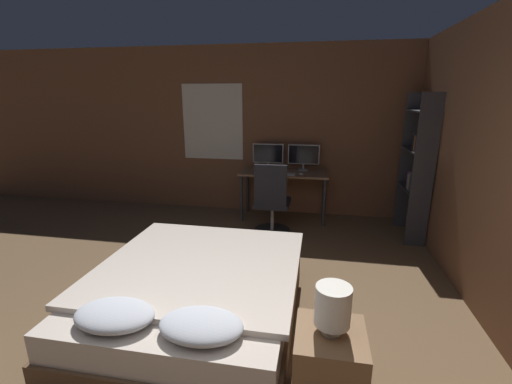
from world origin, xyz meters
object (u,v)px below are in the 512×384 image
nightstand (328,373)px  monitor_left (268,155)px  desk (284,179)px  computer_mouse (301,174)px  monitor_right (304,156)px  office_chair (272,206)px  bookshelf (418,164)px  bed (197,294)px  bedside_lamp (333,306)px  keyboard (283,174)px

nightstand → monitor_left: size_ratio=1.16×
desk → computer_mouse: (0.28, -0.19, 0.12)m
monitor_right → desk: bearing=-146.4°
desk → monitor_right: bearing=33.6°
office_chair → bookshelf: bearing=6.3°
bed → bedside_lamp: bearing=-33.8°
keyboard → office_chair: (-0.10, -0.49, -0.35)m
monitor_right → bedside_lamp: bearing=-84.5°
computer_mouse → bookshelf: (1.54, -0.28, 0.27)m
bedside_lamp → keyboard: bedside_lamp is taller
bed → office_chair: 2.11m
bed → monitor_right: monitor_right is taller
keyboard → computer_mouse: size_ratio=5.30×
monitor_left → keyboard: 0.53m
keyboard → nightstand: bearing=-79.0°
nightstand → monitor_left: monitor_left is taller
bedside_lamp → keyboard: 3.36m
nightstand → monitor_right: monitor_right is taller
bed → bedside_lamp: size_ratio=6.57×
desk → bed: bearing=-99.7°
monitor_left → bed: bearing=-93.6°
bedside_lamp → monitor_left: 3.80m
monitor_right → bookshelf: size_ratio=0.25×
desk → monitor_left: monitor_left is taller
computer_mouse → office_chair: (-0.37, -0.49, -0.36)m
monitor_left → monitor_right: same height
bed → bedside_lamp: bedside_lamp is taller
bed → office_chair: bearing=79.8°
bookshelf → keyboard: bearing=171.3°
monitor_left → office_chair: 1.06m
nightstand → bedside_lamp: (0.00, 0.00, 0.47)m
desk → keyboard: keyboard is taller
bedside_lamp → office_chair: bearing=104.7°
bed → bookshelf: 3.33m
bed → keyboard: 2.65m
desk → bookshelf: bookshelf is taller
bed → monitor_left: size_ratio=3.99×
nightstand → bed: bearing=146.2°
nightstand → bookshelf: bearing=68.6°
nightstand → computer_mouse: computer_mouse is taller
computer_mouse → monitor_right: bearing=88.4°
nightstand → bedside_lamp: bedside_lamp is taller
bedside_lamp → monitor_right: size_ratio=0.61×
monitor_right → computer_mouse: (-0.01, -0.38, -0.22)m
office_chair → bed: bearing=-100.2°
keyboard → computer_mouse: (0.28, 0.00, 0.01)m
desk → office_chair: bearing=-98.2°
nightstand → desk: bearing=100.4°
bed → desk: bearing=80.3°
monitor_left → keyboard: size_ratio=1.34×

